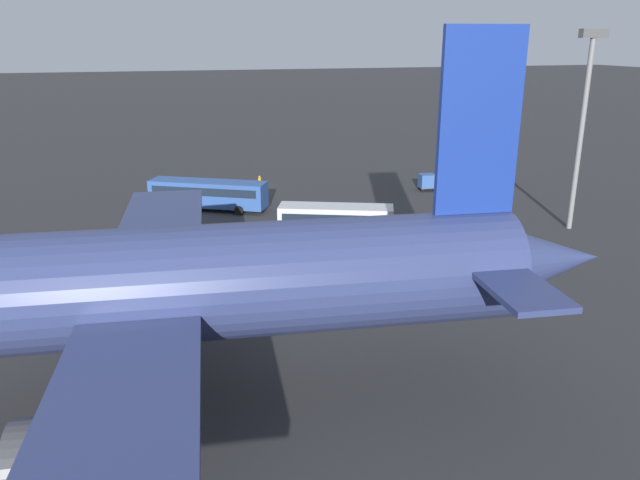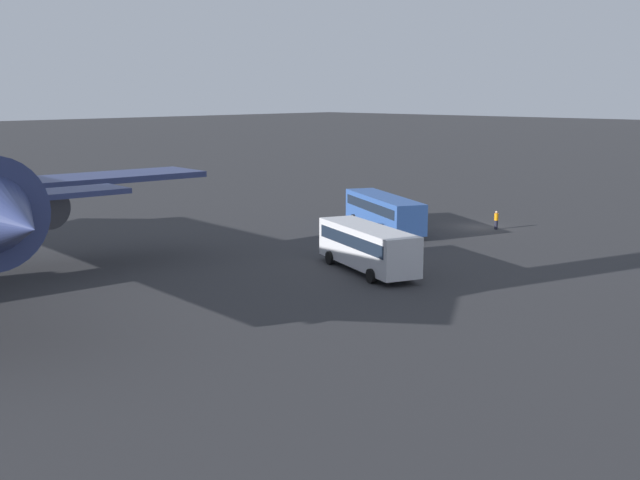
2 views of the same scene
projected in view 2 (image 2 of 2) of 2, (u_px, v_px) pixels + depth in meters
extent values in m
plane|color=#2D2D30|center=(478.00, 227.00, 76.50)|extent=(600.00, 600.00, 0.00)
cone|color=navy|center=(5.00, 219.00, 35.64)|extent=(7.66, 5.72, 4.96)
cube|color=navy|center=(79.00, 179.00, 58.08)|extent=(7.19, 18.82, 0.44)
cylinder|color=#38383D|center=(37.00, 205.00, 57.56)|extent=(5.09, 3.54, 3.03)
cube|color=#2D5199|center=(384.00, 211.00, 74.33)|extent=(12.73, 8.72, 2.76)
cube|color=#192333|center=(384.00, 206.00, 74.24)|extent=(11.84, 8.26, 0.88)
cylinder|color=black|center=(354.00, 219.00, 77.88)|extent=(1.02, 0.74, 1.00)
cylinder|color=black|center=(382.00, 218.00, 78.78)|extent=(1.02, 0.74, 1.00)
cylinder|color=black|center=(385.00, 233.00, 70.37)|extent=(1.02, 0.74, 1.00)
cylinder|color=black|center=(416.00, 231.00, 71.27)|extent=(1.02, 0.74, 1.00)
cube|color=silver|center=(368.00, 246.00, 57.32)|extent=(10.87, 6.54, 2.81)
cube|color=#192333|center=(368.00, 239.00, 57.23)|extent=(10.10, 6.26, 0.90)
cylinder|color=black|center=(330.00, 258.00, 59.92)|extent=(1.04, 0.65, 1.00)
cylinder|color=black|center=(364.00, 255.00, 61.10)|extent=(1.04, 0.65, 1.00)
cylinder|color=black|center=(371.00, 276.00, 54.04)|extent=(1.04, 0.65, 1.00)
cylinder|color=black|center=(408.00, 272.00, 55.22)|extent=(1.04, 0.65, 1.00)
cylinder|color=#1E1E2D|center=(496.00, 225.00, 75.19)|extent=(0.32, 0.32, 0.85)
cylinder|color=orange|center=(496.00, 217.00, 75.05)|extent=(0.38, 0.38, 0.65)
sphere|color=tan|center=(497.00, 212.00, 74.97)|extent=(0.24, 0.24, 0.24)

